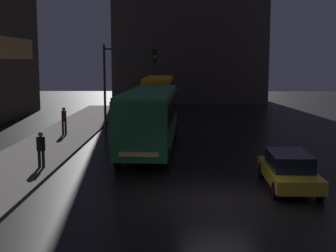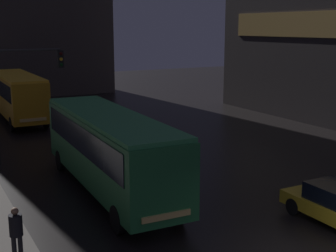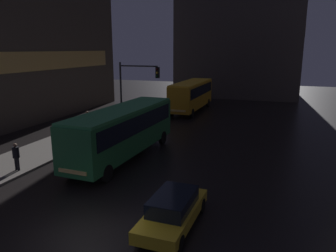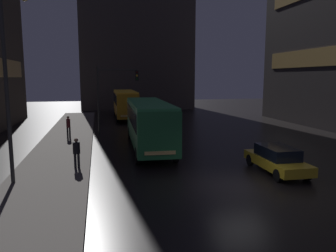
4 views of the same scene
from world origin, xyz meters
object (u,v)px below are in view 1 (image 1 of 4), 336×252
object	(u,v)px
pedestrian_near	(64,119)
pedestrian_mid	(41,146)
car_taxi	(289,170)
traffic_light_main	(123,73)
bus_near	(150,114)
bus_far	(159,92)

from	to	relation	value
pedestrian_near	pedestrian_mid	world-z (taller)	pedestrian_near
car_taxi	traffic_light_main	distance (m)	16.23
bus_near	bus_far	xyz separation A→B (m)	(-0.22, 17.79, 0.04)
bus_far	traffic_light_main	world-z (taller)	traffic_light_main
bus_far	car_taxi	bearing A→B (deg)	104.48
bus_far	traffic_light_main	size ratio (longest dim) A/B	1.68
bus_far	pedestrian_mid	distance (m)	22.80
bus_near	pedestrian_near	xyz separation A→B (m)	(-5.92, 4.85, -0.89)
bus_far	pedestrian_mid	xyz separation A→B (m)	(-4.50, -22.33, -1.00)
bus_far	bus_near	bearing A→B (deg)	91.47
traffic_light_main	bus_far	bearing A→B (deg)	80.10
bus_near	traffic_light_main	bearing A→B (deg)	-69.09
bus_near	car_taxi	world-z (taller)	bus_near
bus_near	bus_far	bearing A→B (deg)	-87.10
car_taxi	traffic_light_main	size ratio (longest dim) A/B	0.75
car_taxi	traffic_light_main	xyz separation A→B (m)	(-8.07, 13.67, 3.41)
bus_near	pedestrian_mid	bearing A→B (deg)	46.09
bus_far	pedestrian_near	bearing A→B (deg)	66.98
car_taxi	bus_near	bearing A→B (deg)	-49.81
car_taxi	pedestrian_near	bearing A→B (deg)	-44.64
car_taxi	pedestrian_mid	distance (m)	10.93
pedestrian_near	traffic_light_main	xyz separation A→B (m)	(3.73, 1.63, 2.93)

